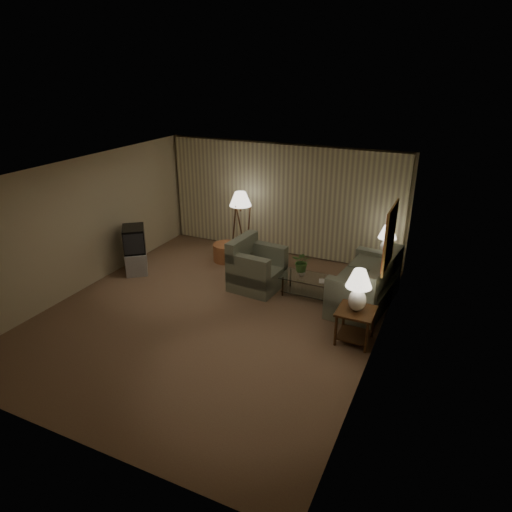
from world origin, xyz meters
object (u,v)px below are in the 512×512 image
(crt_tv, at_px, (134,239))
(side_table_far, at_px, (384,264))
(sofa, at_px, (364,286))
(coffee_table, at_px, (308,283))
(floor_lamp, at_px, (241,223))
(side_table_near, at_px, (355,320))
(ottoman, at_px, (226,252))
(vase, at_px, (302,272))
(table_lamp_far, at_px, (387,238))
(table_lamp_near, at_px, (359,287))
(armchair, at_px, (257,269))
(tv_cabinet, at_px, (136,261))

(crt_tv, bearing_deg, side_table_far, 71.47)
(sofa, height_order, coffee_table, sofa)
(floor_lamp, bearing_deg, side_table_near, -36.66)
(sofa, relative_size, ottoman, 3.28)
(ottoman, height_order, vase, vase)
(table_lamp_far, xyz_separation_m, floor_lamp, (-3.44, -0.04, -0.15))
(sofa, xyz_separation_m, side_table_far, (0.15, 1.25, -0.00))
(side_table_near, height_order, side_table_far, same)
(table_lamp_near, xyz_separation_m, vase, (-1.40, 1.25, -0.55))
(side_table_near, bearing_deg, sofa, 96.34)
(side_table_near, distance_m, crt_tv, 5.27)
(floor_lamp, relative_size, ottoman, 2.58)
(armchair, height_order, table_lamp_near, table_lamp_near)
(sofa, xyz_separation_m, ottoman, (-3.48, 0.80, -0.20))
(table_lamp_far, height_order, floor_lamp, floor_lamp)
(table_lamp_far, xyz_separation_m, tv_cabinet, (-5.20, -1.85, -0.74))
(crt_tv, distance_m, ottoman, 2.18)
(crt_tv, bearing_deg, side_table_near, 43.68)
(vase, bearing_deg, crt_tv, -172.49)
(crt_tv, bearing_deg, tv_cabinet, 0.00)
(side_table_near, xyz_separation_m, tv_cabinet, (-5.20, 0.75, -0.17))
(crt_tv, bearing_deg, floor_lamp, 97.82)
(armchair, height_order, side_table_far, armchair)
(armchair, distance_m, tv_cabinet, 2.88)
(sofa, relative_size, vase, 14.09)
(coffee_table, xyz_separation_m, tv_cabinet, (-3.95, -0.50, -0.03))
(coffee_table, height_order, vase, vase)
(side_table_near, xyz_separation_m, table_lamp_near, (-0.00, -0.00, 0.62))
(tv_cabinet, distance_m, floor_lamp, 2.59)
(coffee_table, relative_size, ottoman, 1.73)
(side_table_far, relative_size, ottoman, 0.96)
(side_table_far, relative_size, tv_cabinet, 0.69)
(sofa, distance_m, coffee_table, 1.12)
(armchair, relative_size, ottoman, 1.84)
(table_lamp_far, height_order, coffee_table, table_lamp_far)
(armchair, distance_m, table_lamp_near, 2.69)
(table_lamp_far, bearing_deg, side_table_far, 0.00)
(side_table_near, bearing_deg, side_table_far, 90.00)
(floor_lamp, bearing_deg, tv_cabinet, -134.06)
(table_lamp_near, relative_size, table_lamp_far, 1.11)
(crt_tv, height_order, floor_lamp, floor_lamp)
(floor_lamp, bearing_deg, table_lamp_far, 0.61)
(side_table_near, bearing_deg, table_lamp_far, 90.00)
(side_table_near, bearing_deg, ottoman, 149.41)
(sofa, relative_size, table_lamp_near, 2.76)
(side_table_far, height_order, floor_lamp, floor_lamp)
(floor_lamp, relative_size, vase, 11.09)
(sofa, height_order, crt_tv, crt_tv)
(armchair, bearing_deg, floor_lamp, 42.19)
(side_table_far, xyz_separation_m, coffee_table, (-1.25, -1.35, -0.13))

